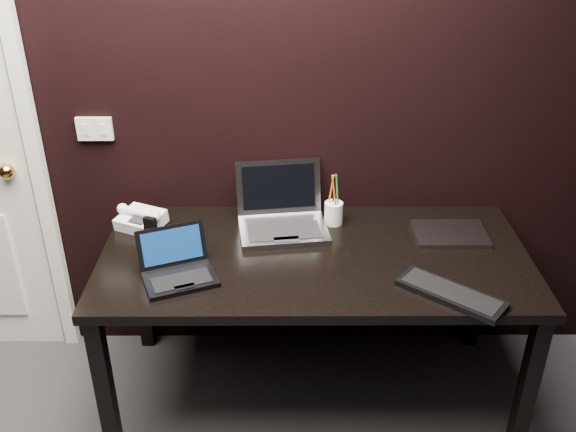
{
  "coord_description": "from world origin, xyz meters",
  "views": [
    {
      "loc": [
        0.19,
        -0.76,
        2.1
      ],
      "look_at": [
        0.19,
        1.35,
        0.94
      ],
      "focal_mm": 40.0,
      "sensor_mm": 36.0,
      "label": 1
    }
  ],
  "objects_px": {
    "desk_phone": "(141,219)",
    "pen_cup": "(334,212)",
    "closed_laptop": "(450,234)",
    "desk": "(314,270)",
    "silver_laptop": "(282,218)",
    "netbook": "(178,269)",
    "mobile_phone": "(150,233)",
    "ext_keyboard": "(451,294)"
  },
  "relations": [
    {
      "from": "netbook",
      "to": "mobile_phone",
      "type": "relative_size",
      "value": 3.11
    },
    {
      "from": "ext_keyboard",
      "to": "silver_laptop",
      "type": "bearing_deg",
      "value": 140.66
    },
    {
      "from": "desk",
      "to": "silver_laptop",
      "type": "relative_size",
      "value": 4.22
    },
    {
      "from": "desk",
      "to": "closed_laptop",
      "type": "bearing_deg",
      "value": 13.67
    },
    {
      "from": "closed_laptop",
      "to": "desk_phone",
      "type": "bearing_deg",
      "value": 176.44
    },
    {
      "from": "silver_laptop",
      "to": "closed_laptop",
      "type": "height_order",
      "value": "silver_laptop"
    },
    {
      "from": "ext_keyboard",
      "to": "pen_cup",
      "type": "bearing_deg",
      "value": 125.7
    },
    {
      "from": "closed_laptop",
      "to": "desk",
      "type": "bearing_deg",
      "value": -166.33
    },
    {
      "from": "ext_keyboard",
      "to": "pen_cup",
      "type": "xyz_separation_m",
      "value": [
        -0.39,
        0.54,
        0.04
      ]
    },
    {
      "from": "silver_laptop",
      "to": "desk_phone",
      "type": "bearing_deg",
      "value": 179.11
    },
    {
      "from": "closed_laptop",
      "to": "desk_phone",
      "type": "distance_m",
      "value": 1.3
    },
    {
      "from": "desk",
      "to": "closed_laptop",
      "type": "relative_size",
      "value": 5.68
    },
    {
      "from": "desk",
      "to": "pen_cup",
      "type": "relative_size",
      "value": 7.39
    },
    {
      "from": "desk",
      "to": "pen_cup",
      "type": "xyz_separation_m",
      "value": [
        0.09,
        0.25,
        0.13
      ]
    },
    {
      "from": "mobile_phone",
      "to": "ext_keyboard",
      "type": "bearing_deg",
      "value": -18.83
    },
    {
      "from": "desk_phone",
      "to": "pen_cup",
      "type": "height_order",
      "value": "pen_cup"
    },
    {
      "from": "desk_phone",
      "to": "desk",
      "type": "bearing_deg",
      "value": -16.7
    },
    {
      "from": "silver_laptop",
      "to": "desk_phone",
      "type": "height_order",
      "value": "silver_laptop"
    },
    {
      "from": "desk",
      "to": "closed_laptop",
      "type": "height_order",
      "value": "closed_laptop"
    },
    {
      "from": "silver_laptop",
      "to": "desk",
      "type": "bearing_deg",
      "value": -58.22
    },
    {
      "from": "mobile_phone",
      "to": "pen_cup",
      "type": "relative_size",
      "value": 0.46
    },
    {
      "from": "silver_laptop",
      "to": "pen_cup",
      "type": "bearing_deg",
      "value": 10.4
    },
    {
      "from": "netbook",
      "to": "desk_phone",
      "type": "xyz_separation_m",
      "value": [
        -0.21,
        0.38,
        0.0
      ]
    },
    {
      "from": "desk",
      "to": "netbook",
      "type": "bearing_deg",
      "value": -162.91
    },
    {
      "from": "netbook",
      "to": "mobile_phone",
      "type": "xyz_separation_m",
      "value": [
        -0.15,
        0.26,
        0.01
      ]
    },
    {
      "from": "netbook",
      "to": "pen_cup",
      "type": "bearing_deg",
      "value": 33.99
    },
    {
      "from": "desk",
      "to": "ext_keyboard",
      "type": "relative_size",
      "value": 4.44
    },
    {
      "from": "desk",
      "to": "pen_cup",
      "type": "height_order",
      "value": "pen_cup"
    },
    {
      "from": "desk",
      "to": "silver_laptop",
      "type": "bearing_deg",
      "value": 121.78
    },
    {
      "from": "desk_phone",
      "to": "mobile_phone",
      "type": "bearing_deg",
      "value": -61.42
    },
    {
      "from": "silver_laptop",
      "to": "netbook",
      "type": "bearing_deg",
      "value": -136.39
    },
    {
      "from": "ext_keyboard",
      "to": "pen_cup",
      "type": "distance_m",
      "value": 0.66
    },
    {
      "from": "ext_keyboard",
      "to": "desk",
      "type": "bearing_deg",
      "value": 148.93
    },
    {
      "from": "netbook",
      "to": "silver_laptop",
      "type": "bearing_deg",
      "value": 43.61
    },
    {
      "from": "desk_phone",
      "to": "ext_keyboard",
      "type": "bearing_deg",
      "value": -22.74
    },
    {
      "from": "desk",
      "to": "silver_laptop",
      "type": "height_order",
      "value": "silver_laptop"
    },
    {
      "from": "silver_laptop",
      "to": "ext_keyboard",
      "type": "bearing_deg",
      "value": -39.34
    },
    {
      "from": "silver_laptop",
      "to": "mobile_phone",
      "type": "distance_m",
      "value": 0.55
    },
    {
      "from": "desk",
      "to": "ext_keyboard",
      "type": "xyz_separation_m",
      "value": [
        0.48,
        -0.29,
        0.09
      ]
    },
    {
      "from": "closed_laptop",
      "to": "pen_cup",
      "type": "height_order",
      "value": "pen_cup"
    },
    {
      "from": "mobile_phone",
      "to": "desk",
      "type": "bearing_deg",
      "value": -8.79
    },
    {
      "from": "desk",
      "to": "silver_laptop",
      "type": "distance_m",
      "value": 0.28
    }
  ]
}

